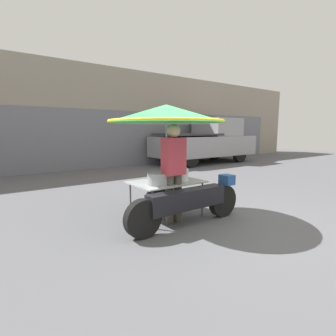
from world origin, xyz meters
TOP-DOWN VIEW (x-y plane):
  - ground_plane at (0.00, 0.00)m, footprint 36.00×36.00m
  - shopfront_building at (0.00, 8.36)m, footprint 28.00×2.06m
  - vendor_motorcycle_cart at (-0.38, 0.62)m, footprint 2.27×2.07m
  - vendor_person at (-0.45, 0.39)m, footprint 0.38×0.22m
  - pickup_truck at (5.90, 6.10)m, footprint 5.28×1.99m

SIDE VIEW (x-z plane):
  - ground_plane at x=0.00m, z-range 0.00..0.00m
  - vendor_person at x=-0.45m, z-range 0.11..1.78m
  - pickup_truck at x=5.90m, z-range -0.06..2.09m
  - vendor_motorcycle_cart at x=-0.38m, z-range 0.58..2.60m
  - shopfront_building at x=0.00m, z-range -0.01..4.17m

